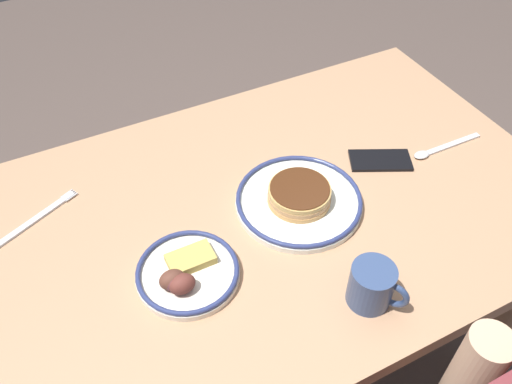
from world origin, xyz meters
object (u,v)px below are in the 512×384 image
object	(u,v)px
plate_near_main	(299,199)
fork_near	(37,218)
plate_center_pancakes	(186,274)
tea_spoon	(438,149)
coffee_mug	(373,285)
cell_phone	(380,160)

from	to	relation	value
plate_near_main	fork_near	bearing A→B (deg)	-22.56
plate_center_pancakes	tea_spoon	bearing A→B (deg)	-173.78
plate_near_main	plate_center_pancakes	distance (m)	0.30
plate_near_main	fork_near	xyz separation A→B (m)	(0.52, -0.22, -0.01)
plate_center_pancakes	coffee_mug	world-z (taller)	coffee_mug
plate_near_main	fork_near	size ratio (longest dim) A/B	1.44
cell_phone	tea_spoon	world-z (taller)	tea_spoon
tea_spoon	coffee_mug	bearing A→B (deg)	34.52
coffee_mug	cell_phone	size ratio (longest dim) A/B	0.73
plate_near_main	plate_center_pancakes	bearing A→B (deg)	13.89
plate_center_pancakes	tea_spoon	size ratio (longest dim) A/B	1.02
plate_near_main	coffee_mug	size ratio (longest dim) A/B	2.64
plate_near_main	tea_spoon	distance (m)	0.39
cell_phone	fork_near	bearing A→B (deg)	12.55
plate_center_pancakes	fork_near	bearing A→B (deg)	-51.71
coffee_mug	fork_near	distance (m)	0.71
tea_spoon	plate_near_main	bearing A→B (deg)	0.35
plate_center_pancakes	coffee_mug	bearing A→B (deg)	145.54
plate_near_main	tea_spoon	size ratio (longest dim) A/B	1.41
tea_spoon	fork_near	bearing A→B (deg)	-13.18
plate_near_main	coffee_mug	xyz separation A→B (m)	(0.00, 0.27, 0.03)
cell_phone	plate_center_pancakes	bearing A→B (deg)	37.16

